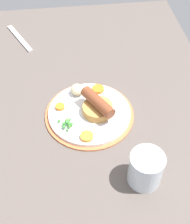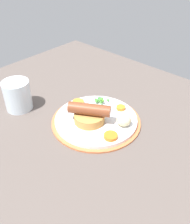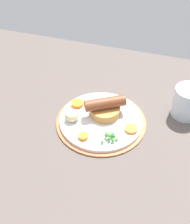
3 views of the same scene
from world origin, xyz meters
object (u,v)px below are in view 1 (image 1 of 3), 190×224
dinner_plate (89,114)px  potato_chunk_0 (77,90)px  pea_pile (67,123)px  carrot_slice_3 (98,89)px  drinking_glass (146,169)px  sausage_pudding (98,106)px  fork (20,38)px  carrot_slice_1 (60,107)px  carrot_slice_0 (87,136)px

dinner_plate → potato_chunk_0: potato_chunk_0 is taller
dinner_plate → pea_pile: bearing=-56.8°
carrot_slice_3 → drinking_glass: (29.87, 6.94, 2.58)cm
potato_chunk_0 → sausage_pudding: bearing=31.9°
dinner_plate → sausage_pudding: (0.41, 2.25, 3.12)cm
pea_pile → sausage_pudding: bearing=113.7°
dinner_plate → fork: size_ratio=1.38×
dinner_plate → drinking_glass: (21.73, 10.45, 3.87)cm
carrot_slice_1 → drinking_glass: 30.54cm
potato_chunk_0 → drinking_glass: drinking_glass is taller
dinner_plate → sausage_pudding: sausage_pudding is taller
pea_pile → carrot_slice_0: (4.54, 4.81, -0.61)cm
potato_chunk_0 → carrot_slice_1: size_ratio=1.51×
carrot_slice_1 → sausage_pudding: bearing=74.4°
carrot_slice_3 → drinking_glass: 30.77cm
pea_pile → drinking_glass: (17.48, 16.95, 2.03)cm
carrot_slice_0 → drinking_glass: drinking_glass is taller
carrot_slice_0 → fork: (-48.11, -19.08, -1.50)cm
fork → drinking_glass: drinking_glass is taller
sausage_pudding → drinking_glass: drinking_glass is taller
potato_chunk_0 → drinking_glass: bearing=24.2°
drinking_glass → pea_pile: bearing=-135.9°
carrot_slice_1 → fork: size_ratio=0.14×
carrot_slice_3 → potato_chunk_0: bearing=-84.0°
carrot_slice_1 → fork: carrot_slice_1 is taller
dinner_plate → carrot_slice_0: carrot_slice_0 is taller
potato_chunk_0 → pea_pile: bearing=-18.1°
carrot_slice_0 → pea_pile: bearing=-133.3°
potato_chunk_0 → drinking_glass: (29.23, 13.11, 1.44)cm
pea_pile → drinking_glass: 24.43cm
dinner_plate → pea_pile: (4.25, -6.50, 1.85)cm
carrot_slice_1 → drinking_glass: bearing=37.4°
fork → carrot_slice_1: bearing=-7.4°
carrot_slice_3 → pea_pile: bearing=-38.9°
carrot_slice_0 → dinner_plate: bearing=169.1°
dinner_plate → pea_pile: pea_pile is taller
potato_chunk_0 → carrot_slice_0: bearing=3.4°
dinner_plate → drinking_glass: 24.42cm
carrot_slice_0 → carrot_slice_1: same height
dinner_plate → carrot_slice_1: size_ratio=9.57×
carrot_slice_3 → carrot_slice_1: bearing=-63.8°
dinner_plate → drinking_glass: size_ratio=2.81×
carrot_slice_0 → fork: carrot_slice_0 is taller
sausage_pudding → carrot_slice_1: 10.82cm
dinner_plate → carrot_slice_3: bearing=156.7°
potato_chunk_0 → carrot_slice_3: (-0.64, 6.17, -1.14)cm
potato_chunk_0 → fork: 36.72cm
pea_pile → potato_chunk_0: 12.37cm
carrot_slice_3 → fork: bearing=-142.1°
carrot_slice_1 → dinner_plate: bearing=73.0°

